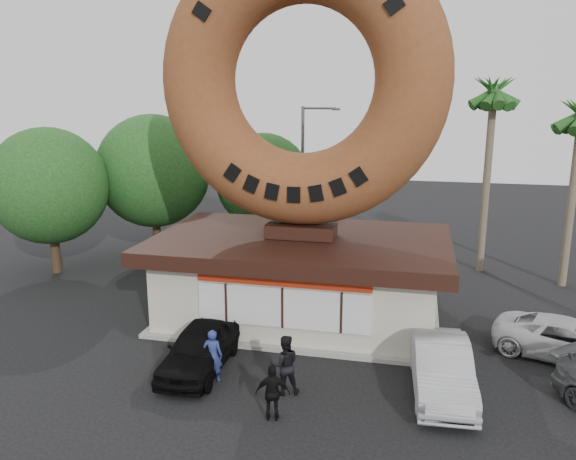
% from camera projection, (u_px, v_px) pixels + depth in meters
% --- Properties ---
extents(ground, '(90.00, 90.00, 0.00)m').
position_uv_depth(ground, '(259.00, 393.00, 16.54)').
color(ground, black).
rests_on(ground, ground).
extents(donut_shop, '(11.20, 7.20, 3.80)m').
position_uv_depth(donut_shop, '(301.00, 275.00, 21.80)').
color(donut_shop, beige).
rests_on(donut_shop, ground).
extents(giant_donut, '(10.55, 2.69, 10.55)m').
position_uv_depth(giant_donut, '(302.00, 81.00, 20.12)').
color(giant_donut, brown).
rests_on(giant_donut, donut_shop).
extents(tree_west, '(6.00, 6.00, 7.65)m').
position_uv_depth(tree_west, '(153.00, 171.00, 29.86)').
color(tree_west, '#473321').
rests_on(tree_west, ground).
extents(tree_mid, '(5.20, 5.20, 6.63)m').
position_uv_depth(tree_mid, '(263.00, 181.00, 30.70)').
color(tree_mid, '#473321').
rests_on(tree_mid, ground).
extents(tree_far, '(5.60, 5.60, 7.14)m').
position_uv_depth(tree_far, '(49.00, 186.00, 26.91)').
color(tree_far, '#473321').
rests_on(tree_far, ground).
extents(palm_near, '(2.60, 2.60, 9.75)m').
position_uv_depth(palm_near, '(493.00, 99.00, 26.22)').
color(palm_near, '#726651').
rests_on(palm_near, ground).
extents(street_lamp, '(2.11, 0.20, 8.00)m').
position_uv_depth(street_lamp, '(305.00, 171.00, 31.07)').
color(street_lamp, '#59595E').
rests_on(street_lamp, ground).
extents(person_left, '(0.62, 0.42, 1.66)m').
position_uv_depth(person_left, '(213.00, 355.00, 17.09)').
color(person_left, navy).
rests_on(person_left, ground).
extents(person_center, '(1.06, 0.94, 1.80)m').
position_uv_depth(person_center, '(285.00, 365.00, 16.35)').
color(person_center, black).
rests_on(person_center, ground).
extents(person_right, '(0.99, 0.56, 1.59)m').
position_uv_depth(person_right, '(273.00, 393.00, 15.00)').
color(person_right, black).
rests_on(person_right, ground).
extents(car_black, '(1.79, 4.27, 1.44)m').
position_uv_depth(car_black, '(199.00, 348.00, 17.84)').
color(car_black, black).
rests_on(car_black, ground).
extents(car_silver, '(1.92, 4.71, 1.52)m').
position_uv_depth(car_silver, '(442.00, 368.00, 16.45)').
color(car_silver, '#A8A9AE').
rests_on(car_silver, ground).
extents(car_white, '(5.18, 3.65, 1.31)m').
position_uv_depth(car_white, '(569.00, 340.00, 18.59)').
color(car_white, silver).
rests_on(car_white, ground).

